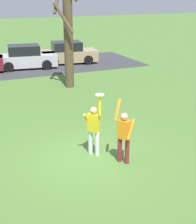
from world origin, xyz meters
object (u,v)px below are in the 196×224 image
person_defender (124,134)px  bare_tree_tall (68,27)px  parked_car_silver (26,58)px  field_cone_orange (88,119)px  person_catcher (94,127)px  parked_car_tan (68,53)px  frisbee_disc (100,95)px

person_defender → bare_tree_tall: bearing=-44.2°
parked_car_silver → field_cone_orange: parked_car_silver is taller
person_catcher → parked_car_silver: bearing=140.8°
bare_tree_tall → person_defender: bearing=-99.1°
person_catcher → bare_tree_tall: 8.76m
parked_car_silver → parked_car_tan: 3.29m
field_cone_orange → parked_car_tan: bearing=74.2°
field_cone_orange → frisbee_disc: bearing=-105.2°
person_defender → field_cone_orange: (0.29, 3.57, -0.82)m
parked_car_tan → field_cone_orange: size_ratio=13.49×
person_catcher → frisbee_disc: frisbee_disc is taller
person_defender → parked_car_silver: bearing=-36.6°
person_catcher → field_cone_orange: person_catcher is taller
frisbee_disc → bare_tree_tall: size_ratio=0.04×
parked_car_tan → bare_tree_tall: bearing=-100.8°
parked_car_tan → bare_tree_tall: (-2.18, -6.30, 2.54)m
parked_car_tan → person_catcher: bearing=-98.0°
person_defender → parked_car_silver: size_ratio=0.47×
person_defender → frisbee_disc: bearing=-0.0°
person_defender → parked_car_tan: bearing=-48.4°
parked_car_silver → frisbee_disc: bearing=-85.2°
person_catcher → field_cone_orange: bearing=126.1°
frisbee_disc → person_catcher: bearing=125.2°
frisbee_disc → field_cone_orange: bearing=74.8°
person_catcher → parked_car_silver: person_catcher is taller
parked_car_silver → bare_tree_tall: 6.50m
field_cone_orange → person_catcher: bearing=-108.7°
frisbee_disc → field_cone_orange: 3.55m
bare_tree_tall → field_cone_orange: bare_tree_tall is taller
person_catcher → frisbee_disc: (0.13, -0.18, 1.11)m
parked_car_silver → field_cone_orange: size_ratio=13.49×
person_defender → bare_tree_tall: (1.45, 9.09, 2.28)m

